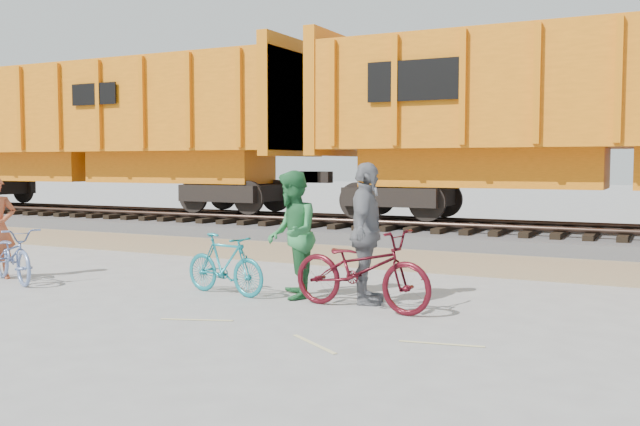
{
  "coord_description": "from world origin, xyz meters",
  "views": [
    {
      "loc": [
        4.13,
        -7.78,
        1.9
      ],
      "look_at": [
        -0.47,
        1.5,
        1.18
      ],
      "focal_mm": 40.0,
      "sensor_mm": 36.0,
      "label": 1
    }
  ],
  "objects_px": {
    "hopper_car_center": "(623,112)",
    "person_man": "(292,235)",
    "bicycle_blue": "(13,255)",
    "bicycle_teal": "(225,264)",
    "person_woman": "(366,233)",
    "bicycle_maroon": "(361,269)",
    "hopper_car_left": "(97,128)"
  },
  "relations": [
    {
      "from": "bicycle_blue",
      "to": "person_woman",
      "type": "bearing_deg",
      "value": -57.49
    },
    {
      "from": "bicycle_blue",
      "to": "person_woman",
      "type": "relative_size",
      "value": 0.87
    },
    {
      "from": "hopper_car_left",
      "to": "bicycle_blue",
      "type": "height_order",
      "value": "hopper_car_left"
    },
    {
      "from": "hopper_car_left",
      "to": "person_woman",
      "type": "distance_m",
      "value": 14.79
    },
    {
      "from": "bicycle_teal",
      "to": "person_man",
      "type": "distance_m",
      "value": 1.12
    },
    {
      "from": "bicycle_maroon",
      "to": "person_woman",
      "type": "xyz_separation_m",
      "value": [
        -0.1,
        0.4,
        0.43
      ]
    },
    {
      "from": "bicycle_blue",
      "to": "bicycle_teal",
      "type": "relative_size",
      "value": 1.14
    },
    {
      "from": "hopper_car_center",
      "to": "bicycle_maroon",
      "type": "height_order",
      "value": "hopper_car_center"
    },
    {
      "from": "bicycle_blue",
      "to": "bicycle_teal",
      "type": "xyz_separation_m",
      "value": [
        3.64,
        0.61,
        0.0
      ]
    },
    {
      "from": "hopper_car_left",
      "to": "bicycle_teal",
      "type": "relative_size",
      "value": 9.49
    },
    {
      "from": "hopper_car_center",
      "to": "bicycle_blue",
      "type": "distance_m",
      "value": 12.46
    },
    {
      "from": "bicycle_teal",
      "to": "person_man",
      "type": "height_order",
      "value": "person_man"
    },
    {
      "from": "bicycle_blue",
      "to": "bicycle_maroon",
      "type": "distance_m",
      "value": 5.85
    },
    {
      "from": "hopper_car_center",
      "to": "person_man",
      "type": "height_order",
      "value": "hopper_car_center"
    },
    {
      "from": "hopper_car_center",
      "to": "bicycle_blue",
      "type": "height_order",
      "value": "hopper_car_center"
    },
    {
      "from": "bicycle_maroon",
      "to": "person_woman",
      "type": "height_order",
      "value": "person_woman"
    },
    {
      "from": "bicycle_teal",
      "to": "person_woman",
      "type": "xyz_separation_m",
      "value": [
        2.09,
        0.3,
        0.52
      ]
    },
    {
      "from": "hopper_car_left",
      "to": "hopper_car_center",
      "type": "relative_size",
      "value": 1.0
    },
    {
      "from": "hopper_car_left",
      "to": "bicycle_teal",
      "type": "bearing_deg",
      "value": -38.79
    },
    {
      "from": "hopper_car_center",
      "to": "person_woman",
      "type": "height_order",
      "value": "hopper_car_center"
    },
    {
      "from": "hopper_car_center",
      "to": "person_woman",
      "type": "distance_m",
      "value": 8.61
    },
    {
      "from": "hopper_car_center",
      "to": "bicycle_maroon",
      "type": "bearing_deg",
      "value": -107.19
    },
    {
      "from": "bicycle_maroon",
      "to": "bicycle_blue",
      "type": "bearing_deg",
      "value": 102.83
    },
    {
      "from": "bicycle_teal",
      "to": "hopper_car_left",
      "type": "bearing_deg",
      "value": 60.95
    },
    {
      "from": "bicycle_blue",
      "to": "person_woman",
      "type": "distance_m",
      "value": 5.83
    },
    {
      "from": "bicycle_blue",
      "to": "bicycle_teal",
      "type": "distance_m",
      "value": 3.69
    },
    {
      "from": "bicycle_blue",
      "to": "person_man",
      "type": "bearing_deg",
      "value": -56.59
    },
    {
      "from": "hopper_car_left",
      "to": "person_man",
      "type": "xyz_separation_m",
      "value": [
        11.23,
        -8.02,
        -2.1
      ]
    },
    {
      "from": "hopper_car_left",
      "to": "person_man",
      "type": "relative_size",
      "value": 7.77
    },
    {
      "from": "hopper_car_left",
      "to": "bicycle_maroon",
      "type": "distance_m",
      "value": 15.16
    },
    {
      "from": "person_woman",
      "to": "bicycle_maroon",
      "type": "bearing_deg",
      "value": 178.86
    },
    {
      "from": "person_man",
      "to": "person_woman",
      "type": "xyz_separation_m",
      "value": [
        1.09,
        0.1,
        0.06
      ]
    }
  ]
}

